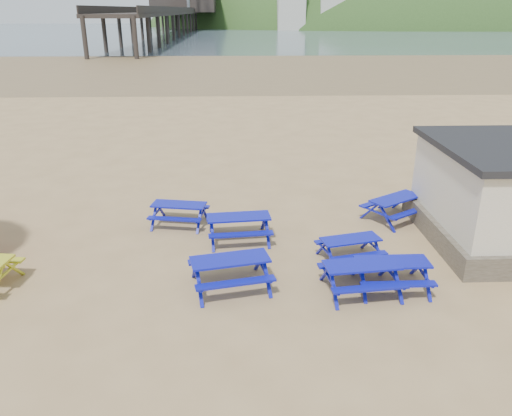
{
  "coord_description": "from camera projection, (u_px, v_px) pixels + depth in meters",
  "views": [
    {
      "loc": [
        0.73,
        -13.35,
        6.93
      ],
      "look_at": [
        1.27,
        1.5,
        1.0
      ],
      "focal_mm": 35.0,
      "sensor_mm": 36.0,
      "label": 1
    }
  ],
  "objects": [
    {
      "name": "wet_sand",
      "position": [
        232.0,
        66.0,
        65.98
      ],
      "size": [
        400.0,
        400.0,
        0.0
      ],
      "primitive_type": "plane",
      "color": "olive",
      "rests_on": "ground"
    },
    {
      "name": "sea",
      "position": [
        235.0,
        31.0,
        172.72
      ],
      "size": [
        400.0,
        400.0,
        0.0
      ],
      "primitive_type": "plane",
      "color": "#445662",
      "rests_on": "ground"
    },
    {
      "name": "pier",
      "position": [
        184.0,
        14.0,
        177.73
      ],
      "size": [
        24.0,
        220.0,
        39.29
      ],
      "color": "black",
      "rests_on": "ground"
    },
    {
      "name": "ground",
      "position": [
        215.0,
        258.0,
        14.93
      ],
      "size": [
        400.0,
        400.0,
        0.0
      ],
      "primitive_type": "plane",
      "color": "tan",
      "rests_on": "ground"
    },
    {
      "name": "picnic_table_blue_f",
      "position": [
        361.0,
        278.0,
        13.01
      ],
      "size": [
        2.13,
        1.79,
        0.82
      ],
      "rotation": [
        0.0,
        0.0,
        0.11
      ],
      "color": "#07119F",
      "rests_on": "ground"
    },
    {
      "name": "picnic_table_blue_g",
      "position": [
        350.0,
        250.0,
        14.65
      ],
      "size": [
        2.01,
        1.76,
        0.73
      ],
      "rotation": [
        0.0,
        0.0,
        0.24
      ],
      "color": "#07119F",
      "rests_on": "ground"
    },
    {
      "name": "headland_town",
      "position": [
        426.0,
        48.0,
        234.85
      ],
      "size": [
        264.0,
        144.0,
        108.0
      ],
      "color": "#2D4C1E",
      "rests_on": "ground"
    },
    {
      "name": "picnic_table_blue_c",
      "position": [
        395.0,
        209.0,
        17.52
      ],
      "size": [
        2.53,
        2.42,
        0.83
      ],
      "rotation": [
        0.0,
        0.0,
        0.58
      ],
      "color": "#07119F",
      "rests_on": "ground"
    },
    {
      "name": "picnic_table_blue_a",
      "position": [
        179.0,
        214.0,
        17.13
      ],
      "size": [
        2.05,
        1.77,
        0.76
      ],
      "rotation": [
        0.0,
        0.0,
        -0.18
      ],
      "color": "#07119F",
      "rests_on": "ground"
    },
    {
      "name": "picnic_table_blue_e",
      "position": [
        391.0,
        274.0,
        13.19
      ],
      "size": [
        1.93,
        1.56,
        0.81
      ],
      "rotation": [
        0.0,
        0.0,
        0.01
      ],
      "color": "#07119F",
      "rests_on": "ground"
    },
    {
      "name": "picnic_table_blue_d",
      "position": [
        230.0,
        273.0,
        13.21
      ],
      "size": [
        2.37,
        2.06,
        0.86
      ],
      "rotation": [
        0.0,
        0.0,
        0.22
      ],
      "color": "#07119F",
      "rests_on": "ground"
    },
    {
      "name": "picnic_table_blue_b",
      "position": [
        239.0,
        228.0,
        15.95
      ],
      "size": [
        2.15,
        1.8,
        0.84
      ],
      "rotation": [
        0.0,
        0.0,
        0.1
      ],
      "color": "#07119F",
      "rests_on": "ground"
    }
  ]
}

